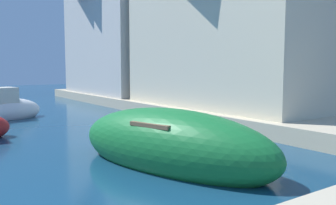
{
  "coord_description": "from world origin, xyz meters",
  "views": [
    {
      "loc": [
        1.75,
        -4.7,
        2.14
      ],
      "look_at": [
        10.84,
        8.46,
        0.56
      ],
      "focal_mm": 38.7,
      "sensor_mm": 36.0,
      "label": 1
    }
  ],
  "objects_px": {
    "moored_boat_6": "(4,109)",
    "waterfront_building_far": "(126,38)",
    "moored_boat_2": "(170,145)",
    "waterfront_building_main": "(234,24)",
    "waterfront_building_annex": "(130,31)"
  },
  "relations": [
    {
      "from": "waterfront_building_main",
      "to": "waterfront_building_annex",
      "type": "bearing_deg",
      "value": 90.0
    },
    {
      "from": "waterfront_building_main",
      "to": "waterfront_building_annex",
      "type": "xyz_separation_m",
      "value": [
        0.0,
        9.25,
        0.44
      ]
    },
    {
      "from": "waterfront_building_annex",
      "to": "waterfront_building_main",
      "type": "bearing_deg",
      "value": -90.0
    },
    {
      "from": "waterfront_building_annex",
      "to": "waterfront_building_far",
      "type": "bearing_deg",
      "value": 90.0
    },
    {
      "from": "moored_boat_2",
      "to": "waterfront_building_main",
      "type": "bearing_deg",
      "value": -69.57
    },
    {
      "from": "moored_boat_6",
      "to": "waterfront_building_far",
      "type": "height_order",
      "value": "waterfront_building_far"
    },
    {
      "from": "moored_boat_2",
      "to": "moored_boat_6",
      "type": "bearing_deg",
      "value": -6.41
    },
    {
      "from": "moored_boat_2",
      "to": "moored_boat_6",
      "type": "height_order",
      "value": "moored_boat_6"
    },
    {
      "from": "moored_boat_6",
      "to": "waterfront_building_main",
      "type": "relative_size",
      "value": 0.33
    },
    {
      "from": "waterfront_building_main",
      "to": "waterfront_building_annex",
      "type": "height_order",
      "value": "waterfront_building_annex"
    },
    {
      "from": "moored_boat_2",
      "to": "waterfront_building_far",
      "type": "bearing_deg",
      "value": -40.65
    },
    {
      "from": "waterfront_building_main",
      "to": "waterfront_building_far",
      "type": "bearing_deg",
      "value": 90.0
    },
    {
      "from": "moored_boat_2",
      "to": "waterfront_building_far",
      "type": "relative_size",
      "value": 0.7
    },
    {
      "from": "moored_boat_2",
      "to": "moored_boat_6",
      "type": "distance_m",
      "value": 9.75
    },
    {
      "from": "moored_boat_2",
      "to": "waterfront_building_main",
      "type": "xyz_separation_m",
      "value": [
        6.84,
        5.01,
        3.5
      ]
    }
  ]
}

